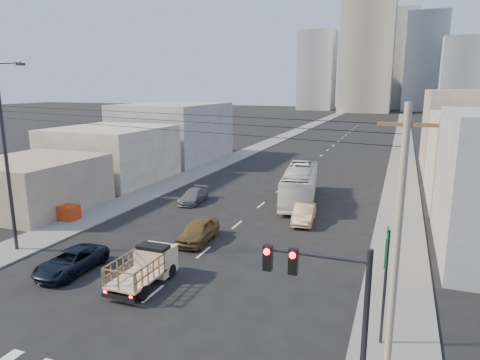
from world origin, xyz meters
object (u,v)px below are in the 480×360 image
Objects in this scene: flatbed_pickup at (145,265)px; utility_pole at (397,249)px; traffic_signal at (330,306)px; streetlamp_left at (7,153)px; city_bus at (300,184)px; sedan_tan at (304,214)px; green_sign at (386,260)px; crate_stack at (67,212)px; navy_pickup at (71,261)px; sedan_grey at (193,196)px; sedan_brown at (198,231)px.

flatbed_pickup is 0.44× the size of utility_pole.
traffic_signal is 0.50× the size of streetlamp_left.
city_bus is 6.41m from sedan_tan.
green_sign is (12.14, -1.36, 2.65)m from flatbed_pickup.
traffic_signal is 1.20× the size of green_sign.
green_sign is 25.86m from crate_stack.
sedan_tan reaches higher than navy_pickup.
sedan_tan is 2.39× the size of crate_stack.
flatbed_pickup is at bearing 173.61° from green_sign.
utility_pole is at bearing -74.63° from sedan_tan.
city_bus reaches higher than navy_pickup.
streetlamp_left reaches higher than navy_pickup.
sedan_grey is at bearing 162.41° from sedan_tan.
sedan_brown is at bearing -65.37° from sedan_grey.
streetlamp_left is at bearing 173.68° from green_sign.
utility_pole is at bearing -24.55° from crate_stack.
utility_pole reaches higher than flatbed_pickup.
flatbed_pickup is 0.88× the size of green_sign.
sedan_brown is 0.75× the size of traffic_signal.
sedan_tan is (5.66, 13.56, -0.38)m from flatbed_pickup.
flatbed_pickup is at bearing 162.81° from utility_pole.
green_sign is 0.50× the size of utility_pole.
city_bus is (8.75, 19.86, 0.94)m from navy_pickup.
streetlamp_left reaches higher than sedan_grey.
flatbed_pickup reaches higher than sedan_grey.
sedan_grey is 0.42× the size of utility_pole.
utility_pole is (17.59, -19.64, 4.58)m from sedan_grey.
streetlamp_left reaches higher than sedan_brown.
city_bus is 2.29× the size of green_sign.
utility_pole reaches higher than sedan_grey.
city_bus reaches higher than crate_stack.
sedan_grey is (-5.11, 15.78, -0.48)m from flatbed_pickup.
sedan_tan is 21.11m from streetlamp_left.
sedan_tan is 19.23m from utility_pole.
sedan_tan is at bearing -15.69° from sedan_grey.
city_bus is 2.72× the size of sedan_grey.
utility_pole is (1.73, 2.51, 1.11)m from traffic_signal.
streetlamp_left is 6.67× the size of crate_stack.
sedan_brown is (4.63, 7.04, 0.12)m from navy_pickup.
navy_pickup is at bearing -133.34° from sedan_tan.
flatbed_pickup is 0.39× the size of city_bus.
navy_pickup is 17.32m from sedan_tan.
sedan_tan is 16.55m from green_sign.
green_sign is (6.47, -14.92, 3.03)m from sedan_tan.
sedan_grey is (-0.26, 15.98, -0.04)m from navy_pickup.
city_bus is at bearing 78.78° from flatbed_pickup.
sedan_tan is 0.36× the size of streetlamp_left.
green_sign is at bearing -19.79° from crate_stack.
city_bus is 20.16m from crate_stack.
utility_pole is at bearing -42.99° from sedan_brown.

